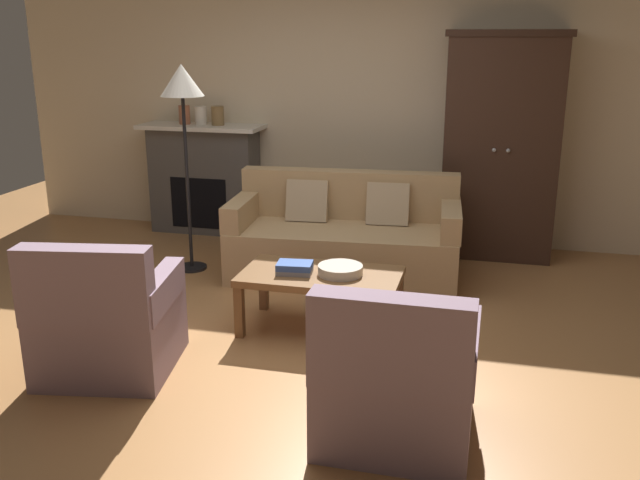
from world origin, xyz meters
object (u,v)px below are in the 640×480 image
(fruit_bowl, at_px, (340,270))
(book_stack, at_px, (295,268))
(fireplace, at_px, (205,178))
(couch, at_px, (345,240))
(armchair_near_left, at_px, (107,324))
(floor_lamp, at_px, (182,93))
(mantel_vase_terracotta, at_px, (184,115))
(mantel_vase_bronze, at_px, (218,116))
(armchair_near_right, at_px, (396,383))
(coffee_table, at_px, (321,280))
(armoire, at_px, (501,146))
(mantel_vase_cream, at_px, (201,115))

(fruit_bowl, bearing_deg, book_stack, -171.12)
(fireplace, relative_size, couch, 0.64)
(armchair_near_left, xyz_separation_m, floor_lamp, (-0.32, 1.92, 1.22))
(mantel_vase_terracotta, height_order, mantel_vase_bronze, same)
(fireplace, distance_m, mantel_vase_bronze, 0.67)
(fireplace, bearing_deg, armchair_near_right, -53.93)
(mantel_vase_bronze, bearing_deg, fruit_bowl, -51.00)
(mantel_vase_bronze, bearing_deg, armchair_near_left, -80.88)
(coffee_table, height_order, armchair_near_right, armchair_near_right)
(armoire, relative_size, coffee_table, 1.85)
(armchair_near_right, bearing_deg, book_stack, 126.25)
(fireplace, xyz_separation_m, floor_lamp, (0.36, -1.18, 0.97))
(fireplace, distance_m, couch, 2.00)
(couch, height_order, mantel_vase_bronze, mantel_vase_bronze)
(couch, height_order, armchair_near_right, armchair_near_right)
(mantel_vase_terracotta, bearing_deg, mantel_vase_cream, 0.00)
(armoire, relative_size, floor_lamp, 1.15)
(fruit_bowl, distance_m, mantel_vase_terracotta, 3.11)
(mantel_vase_cream, bearing_deg, mantel_vase_terracotta, 180.00)
(coffee_table, bearing_deg, mantel_vase_cream, 129.64)
(book_stack, bearing_deg, armchair_near_right, -53.75)
(book_stack, relative_size, armchair_near_right, 0.29)
(armoire, bearing_deg, fruit_bowl, -116.10)
(armchair_near_right, bearing_deg, mantel_vase_cream, 126.22)
(book_stack, xyz_separation_m, mantel_vase_bronze, (-1.43, 2.20, 0.76))
(fruit_bowl, distance_m, armchair_near_left, 1.57)
(fireplace, relative_size, armchair_near_left, 1.42)
(armchair_near_left, distance_m, floor_lamp, 2.30)
(armchair_near_left, xyz_separation_m, armchair_near_right, (1.82, -0.32, 0.00))
(fireplace, xyz_separation_m, coffee_table, (1.79, -2.18, -0.20))
(armchair_near_left, bearing_deg, fireplace, 102.27)
(book_stack, bearing_deg, coffee_table, 13.83)
(armchair_near_left, height_order, armchair_near_right, same)
(mantel_vase_cream, bearing_deg, mantel_vase_bronze, 0.00)
(couch, xyz_separation_m, fruit_bowl, (0.22, -1.16, 0.14))
(armoire, distance_m, floor_lamp, 2.86)
(armchair_near_left, bearing_deg, armoire, 53.09)
(book_stack, xyz_separation_m, mantel_vase_terracotta, (-1.79, 2.20, 0.76))
(floor_lamp, bearing_deg, couch, 7.26)
(armoire, height_order, armchair_near_right, armoire)
(fruit_bowl, bearing_deg, mantel_vase_bronze, 129.00)
(mantel_vase_terracotta, bearing_deg, floor_lamp, -65.21)
(book_stack, height_order, armchair_near_right, armchair_near_right)
(mantel_vase_cream, xyz_separation_m, floor_lamp, (0.36, -1.16, 0.32))
(armoire, relative_size, mantel_vase_terracotta, 10.77)
(couch, bearing_deg, mantel_vase_terracotta, 152.23)
(armchair_near_left, bearing_deg, mantel_vase_cream, 102.34)
(coffee_table, distance_m, mantel_vase_bronze, 2.82)
(armoire, relative_size, couch, 1.03)
(fireplace, bearing_deg, fruit_bowl, -48.46)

